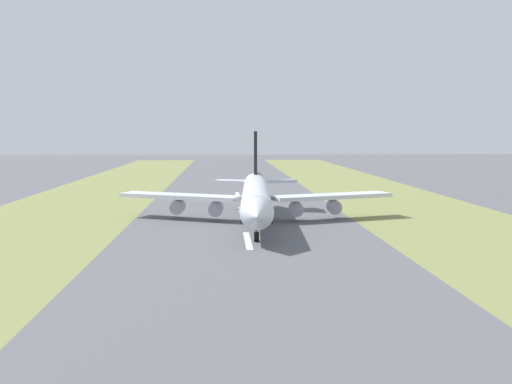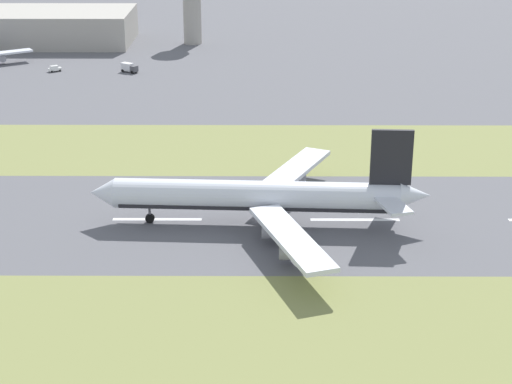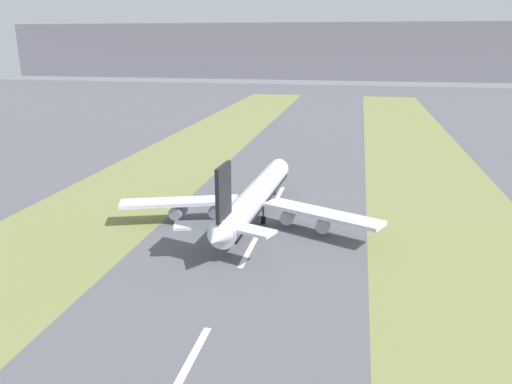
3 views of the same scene
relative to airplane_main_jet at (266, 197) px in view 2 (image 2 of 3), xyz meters
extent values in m
plane|color=#56565B|center=(2.70, 0.83, -6.02)|extent=(800.00, 800.00, 0.00)
cube|color=olive|center=(-42.30, 0.83, -6.02)|extent=(40.00, 600.00, 0.01)
cube|color=olive|center=(47.70, 0.83, -6.02)|extent=(40.00, 600.00, 0.01)
cube|color=silver|center=(2.70, -18.10, -6.01)|extent=(1.20, 18.00, 0.01)
cube|color=silver|center=(2.70, 21.90, -6.01)|extent=(1.20, 18.00, 0.01)
cylinder|color=silver|center=(0.09, 1.90, 0.18)|extent=(8.74, 56.23, 6.00)
cone|color=silver|center=(1.59, 32.37, 0.18)|extent=(6.12, 5.28, 5.88)
cone|color=silver|center=(-1.43, -29.06, 0.98)|extent=(5.39, 6.24, 5.10)
cube|color=black|center=(0.09, 1.90, -1.47)|extent=(8.33, 53.97, 0.70)
cube|color=silver|center=(-17.74, -4.45, -0.72)|extent=(29.36, 15.20, 0.90)
cube|color=silver|center=(17.22, -6.17, -0.72)|extent=(28.84, 17.62, 0.90)
cylinder|color=#93939E|center=(-9.09, -1.65, -3.17)|extent=(3.43, 4.95, 3.20)
cylinder|color=#93939E|center=(-18.25, -4.70, -3.17)|extent=(3.43, 4.95, 3.20)
cylinder|color=#93939E|center=(8.89, -2.53, -3.17)|extent=(3.43, 4.95, 3.20)
cylinder|color=#93939E|center=(17.70, -6.47, -3.17)|extent=(3.43, 4.95, 3.20)
cube|color=black|center=(-1.18, -24.07, 8.68)|extent=(1.19, 8.03, 11.00)
cube|color=silver|center=(-6.68, -23.80, 1.18)|extent=(10.80, 6.87, 0.60)
cube|color=silver|center=(4.31, -24.34, 1.18)|extent=(10.91, 7.67, 0.60)
cylinder|color=#59595E|center=(1.14, 23.16, -3.52)|extent=(0.50, 0.50, 3.20)
cylinder|color=black|center=(1.14, 23.16, -5.12)|extent=(0.99, 1.84, 1.80)
cylinder|color=#59595E|center=(-2.65, -0.97, -3.52)|extent=(0.50, 0.50, 3.20)
cylinder|color=black|center=(-2.65, -0.97, -5.12)|extent=(0.99, 1.84, 1.80)
cylinder|color=#59595E|center=(2.54, -1.22, -3.52)|extent=(0.50, 0.50, 3.20)
cylinder|color=black|center=(2.54, -1.22, -5.12)|extent=(0.99, 1.84, 1.80)
cube|color=#A39E93|center=(177.97, 94.04, 0.22)|extent=(36.00, 85.36, 12.49)
cylinder|color=#A39E93|center=(176.57, 27.43, 5.30)|extent=(7.00, 7.00, 22.64)
cube|color=silver|center=(140.49, 91.97, -2.12)|extent=(15.12, 20.38, 0.66)
cylinder|color=#93939E|center=(140.76, 91.64, -3.93)|extent=(3.89, 2.95, 2.35)
cube|color=#4C4C51|center=(127.44, 43.71, -4.52)|extent=(2.93, 2.87, 2.00)
cube|color=silver|center=(129.05, 46.24, -4.22)|extent=(4.00, 4.56, 2.60)
cylinder|color=black|center=(128.37, 43.12, -5.52)|extent=(0.83, 1.03, 1.00)
cylinder|color=black|center=(126.51, 44.30, -5.52)|extent=(0.83, 1.03, 1.00)
cylinder|color=black|center=(130.62, 46.66, -5.52)|extent=(0.83, 1.03, 1.00)
cylinder|color=black|center=(128.77, 47.84, -5.52)|extent=(0.83, 1.03, 1.00)
cube|color=white|center=(129.65, 71.03, -5.24)|extent=(3.93, 4.66, 0.90)
cube|color=white|center=(129.54, 71.20, -4.39)|extent=(2.61, 2.86, 0.80)
cylinder|color=black|center=(131.19, 70.34, -5.69)|extent=(0.56, 0.68, 0.66)
cylinder|color=black|center=(129.69, 69.34, -5.69)|extent=(0.56, 0.68, 0.66)
cylinder|color=black|center=(129.61, 72.72, -5.69)|extent=(0.56, 0.68, 0.66)
cylinder|color=black|center=(128.11, 71.73, -5.69)|extent=(0.56, 0.68, 0.66)
camera|label=1|loc=(7.08, 131.04, 13.94)|focal=42.00mm
camera|label=2|loc=(-155.86, 1.16, 62.43)|focal=60.00mm
camera|label=3|loc=(23.84, -115.03, 37.40)|focal=35.00mm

